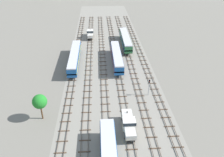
% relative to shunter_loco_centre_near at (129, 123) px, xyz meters
% --- Properties ---
extents(ground_plane, '(480.00, 480.00, 0.00)m').
position_rel_shunter_loco_centre_near_xyz_m(ground_plane, '(-2.30, 25.14, -2.01)').
color(ground_plane, slate).
extents(ballast_bed, '(27.00, 176.00, 0.01)m').
position_rel_shunter_loco_centre_near_xyz_m(ballast_bed, '(-2.30, 25.14, -2.01)').
color(ballast_bed, gray).
rests_on(ballast_bed, ground).
extents(track_far_left, '(2.40, 126.00, 0.29)m').
position_rel_shunter_loco_centre_near_xyz_m(track_far_left, '(-13.80, 26.14, -1.87)').
color(track_far_left, '#47382D').
rests_on(track_far_left, ground).
extents(track_left, '(2.40, 126.00, 0.29)m').
position_rel_shunter_loco_centre_near_xyz_m(track_left, '(-9.20, 26.14, -1.87)').
color(track_left, '#47382D').
rests_on(track_left, ground).
extents(track_centre_left, '(2.40, 126.00, 0.29)m').
position_rel_shunter_loco_centre_near_xyz_m(track_centre_left, '(-4.60, 26.14, -1.87)').
color(track_centre_left, '#47382D').
rests_on(track_centre_left, ground).
extents(track_centre, '(2.40, 126.00, 0.29)m').
position_rel_shunter_loco_centre_near_xyz_m(track_centre, '(-0.00, 26.14, -1.87)').
color(track_centre, '#47382D').
rests_on(track_centre, ground).
extents(track_centre_right, '(2.40, 126.00, 0.29)m').
position_rel_shunter_loco_centre_near_xyz_m(track_centre_right, '(4.60, 26.14, -1.87)').
color(track_centre_right, '#47382D').
rests_on(track_centre_right, ground).
extents(track_right, '(2.40, 126.00, 0.29)m').
position_rel_shunter_loco_centre_near_xyz_m(track_right, '(9.20, 26.14, -1.87)').
color(track_right, '#47382D').
rests_on(track_right, ground).
extents(shunter_loco_centre_near, '(2.74, 8.46, 3.10)m').
position_rel_shunter_loco_centre_near_xyz_m(shunter_loco_centre_near, '(0.00, 0.00, 0.00)').
color(shunter_loco_centre_near, beige).
rests_on(shunter_loco_centre_near, ground).
extents(diesel_railcar_centre_mid, '(2.96, 20.50, 3.80)m').
position_rel_shunter_loco_centre_near_xyz_m(diesel_railcar_centre_mid, '(-0.00, 31.92, 0.59)').
color(diesel_railcar_centre_mid, '#194C8C').
rests_on(diesel_railcar_centre_mid, ground).
extents(passenger_coach_far_left_midfar, '(2.96, 22.00, 3.80)m').
position_rel_shunter_loco_centre_near_xyz_m(passenger_coach_far_left_midfar, '(-13.80, 32.36, 0.60)').
color(passenger_coach_far_left_midfar, '#194C8C').
rests_on(passenger_coach_far_left_midfar, ground).
extents(diesel_railcar_centre_right_far, '(2.96, 20.50, 3.80)m').
position_rel_shunter_loco_centre_near_xyz_m(diesel_railcar_centre_right_far, '(4.60, 47.10, 0.59)').
color(diesel_railcar_centre_right_far, '#286638').
rests_on(diesel_railcar_centre_right_far, ground).
extents(shunter_loco_left_farther, '(2.74, 8.46, 3.10)m').
position_rel_shunter_loco_centre_near_xyz_m(shunter_loco_left_farther, '(-9.20, 56.92, 0.00)').
color(shunter_loco_left_farther, beige).
rests_on(shunter_loco_left_farther, ground).
extents(signal_post_nearest, '(0.28, 0.47, 4.84)m').
position_rel_shunter_loco_centre_near_xyz_m(signal_post_nearest, '(6.90, 13.00, 1.09)').
color(signal_post_nearest, gray).
rests_on(signal_post_nearest, ground).
extents(lineside_tree_1, '(3.27, 3.27, 6.41)m').
position_rel_shunter_loco_centre_near_xyz_m(lineside_tree_1, '(-19.12, 5.16, 2.73)').
color(lineside_tree_1, '#4C331E').
rests_on(lineside_tree_1, ground).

